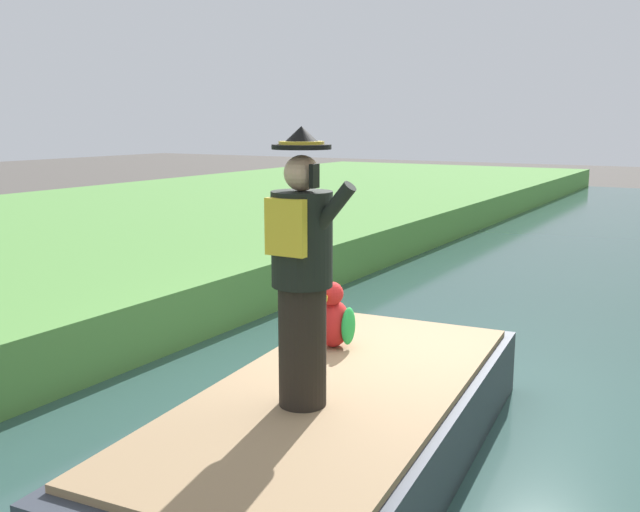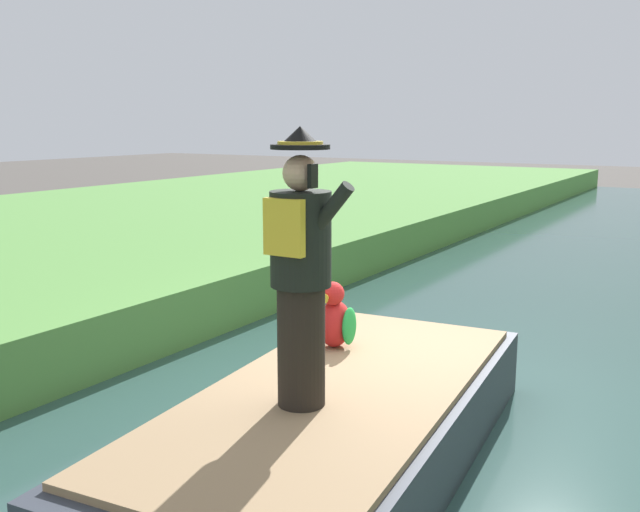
# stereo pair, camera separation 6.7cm
# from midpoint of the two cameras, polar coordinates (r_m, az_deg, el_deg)

# --- Properties ---
(ground_plane) EXTENTS (80.00, 80.00, 0.00)m
(ground_plane) POSITION_cam_midpoint_polar(r_m,az_deg,el_deg) (6.49, 6.45, -12.86)
(ground_plane) COLOR #4C4742
(canal_water) EXTENTS (5.60, 48.00, 0.10)m
(canal_water) POSITION_cam_midpoint_polar(r_m,az_deg,el_deg) (6.47, 6.46, -12.45)
(canal_water) COLOR #2D4C47
(canal_water) RESTS_ON ground
(boat) EXTENTS (2.20, 4.36, 0.61)m
(boat) POSITION_cam_midpoint_polar(r_m,az_deg,el_deg) (5.32, 0.95, -13.53)
(boat) COLOR #333842
(boat) RESTS_ON canal_water
(person_pirate) EXTENTS (0.61, 0.42, 1.85)m
(person_pirate) POSITION_cam_midpoint_polar(r_m,az_deg,el_deg) (4.63, -1.85, -1.14)
(person_pirate) COLOR black
(person_pirate) RESTS_ON boat
(parrot_plush) EXTENTS (0.36, 0.35, 0.57)m
(parrot_plush) POSITION_cam_midpoint_polar(r_m,az_deg,el_deg) (6.01, 0.76, -5.04)
(parrot_plush) COLOR red
(parrot_plush) RESTS_ON boat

